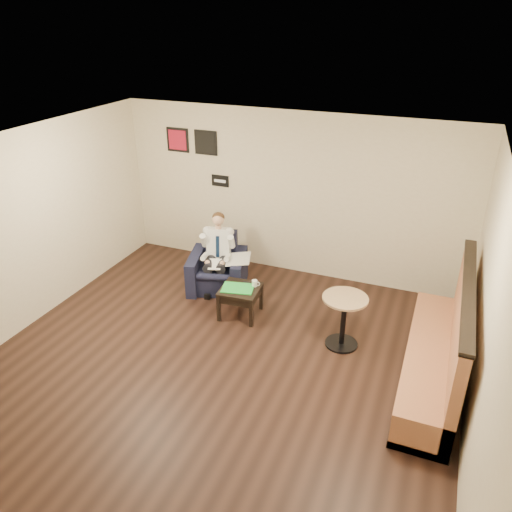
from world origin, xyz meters
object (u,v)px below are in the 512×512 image
at_px(seated_man, 216,258).
at_px(banquette, 436,333).
at_px(side_table, 240,301).
at_px(armchair, 217,264).
at_px(smartphone, 247,283).
at_px(cafe_table, 343,322).
at_px(green_folder, 238,288).
at_px(coffee_mug, 255,283).

relative_size(seated_man, banquette, 0.45).
distance_m(side_table, banquette, 2.87).
bearing_deg(armchair, side_table, -58.53).
distance_m(smartphone, cafe_table, 1.61).
xyz_separation_m(seated_man, banquette, (3.45, -0.99, 0.09)).
distance_m(armchair, cafe_table, 2.44).
bearing_deg(green_folder, banquette, -8.82).
relative_size(side_table, smartphone, 3.93).
height_order(armchair, coffee_mug, armchair).
bearing_deg(seated_man, smartphone, -43.05).
bearing_deg(side_table, seated_man, 141.19).
bearing_deg(green_folder, coffee_mug, 38.04).
xyz_separation_m(armchair, green_folder, (0.66, -0.66, 0.04)).
bearing_deg(green_folder, armchair, 134.91).
distance_m(smartphone, banquette, 2.83).
bearing_deg(armchair, banquette, -33.24).
height_order(side_table, cafe_table, cafe_table).
relative_size(side_table, green_folder, 1.22).
bearing_deg(smartphone, banquette, -7.24).
relative_size(green_folder, banquette, 0.17).
relative_size(seated_man, green_folder, 2.57).
relative_size(smartphone, cafe_table, 0.19).
bearing_deg(cafe_table, armchair, 160.41).
relative_size(coffee_mug, smartphone, 0.68).
bearing_deg(banquette, coffee_mug, 167.10).
height_order(side_table, coffee_mug, coffee_mug).
height_order(green_folder, cafe_table, cafe_table).
distance_m(armchair, seated_man, 0.20).
height_order(green_folder, banquette, banquette).
relative_size(armchair, smartphone, 6.22).
bearing_deg(cafe_table, coffee_mug, 167.57).
bearing_deg(seated_man, side_table, -54.50).
distance_m(coffee_mug, banquette, 2.69).
bearing_deg(side_table, green_folder, -141.96).
height_order(seated_man, green_folder, seated_man).
relative_size(green_folder, cafe_table, 0.61).
height_order(seated_man, side_table, seated_man).
bearing_deg(smartphone, armchair, 152.79).
bearing_deg(cafe_table, banquette, -13.46).
xyz_separation_m(green_folder, coffee_mug, (0.21, 0.16, 0.04)).
distance_m(side_table, cafe_table, 1.62).
relative_size(seated_man, cafe_table, 1.56).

